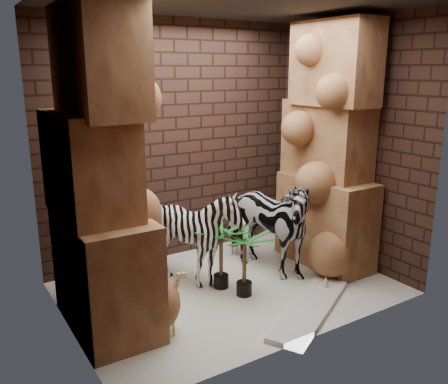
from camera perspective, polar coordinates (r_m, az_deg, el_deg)
floor at (r=5.40m, az=0.71°, el=-11.59°), size 3.50×3.50×0.00m
ceiling at (r=4.88m, az=0.83°, el=21.88°), size 3.50×3.50×0.00m
wall_back at (r=5.99m, az=-5.78°, el=6.08°), size 3.50×0.00×3.50m
wall_front at (r=3.95m, az=10.68°, el=1.46°), size 3.50×0.00×3.50m
wall_left at (r=4.25m, az=-19.46°, el=1.78°), size 0.00×3.00×3.00m
wall_right at (r=6.04m, az=14.90°, el=5.73°), size 0.00×3.00×3.00m
rock_pillar_left at (r=4.34m, az=-14.96°, el=2.37°), size 0.68×1.30×3.00m
rock_pillar_right at (r=5.81m, az=12.66°, el=5.52°), size 0.58×1.25×3.00m
zebra_right at (r=5.56m, az=4.90°, el=-2.87°), size 0.91×1.33×1.43m
zebra_left at (r=5.32m, az=-3.34°, el=-5.86°), size 1.31×1.42×1.05m
giraffe_toy at (r=4.39m, az=-7.28°, el=-13.65°), size 0.34×0.19×0.62m
palm_front at (r=5.27m, az=-0.36°, el=-7.88°), size 0.36×0.36×0.73m
palm_back at (r=5.11m, az=2.49°, el=-8.80°), size 0.36×0.36×0.71m
surfboard at (r=5.00m, az=10.41°, el=-13.80°), size 1.49×1.05×0.05m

